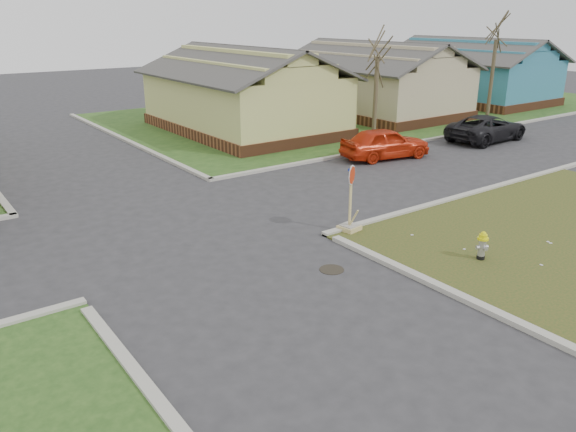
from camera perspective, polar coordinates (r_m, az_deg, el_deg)
ground at (r=13.75m, az=-3.99°, el=-7.04°), size 120.00×120.00×0.00m
verge_far_right at (r=40.69m, az=9.13°, el=10.80°), size 37.00×19.00×0.05m
curbs at (r=17.86m, az=-12.54°, el=-1.01°), size 80.00×40.00×0.12m
manhole at (r=14.55m, az=4.46°, el=-5.44°), size 0.64×0.64×0.01m
side_house_yellow at (r=31.83m, az=-4.62°, el=12.47°), size 7.60×11.60×4.70m
side_house_tan at (r=37.96m, az=8.73°, el=13.49°), size 7.60×11.60×4.70m
side_house_teal at (r=45.48m, az=18.08°, el=13.78°), size 7.60×11.60×4.70m
tree_mid_right at (r=29.33m, az=8.86°, el=11.61°), size 0.22×0.22×4.20m
tree_far_right at (r=37.13m, az=19.96°, el=12.81°), size 0.22×0.22×4.76m
fire_hydrant at (r=15.71m, az=19.13°, el=-2.70°), size 0.29×0.29×0.78m
stop_sign at (r=16.94m, az=6.30°, el=-0.03°), size 0.58×0.56×2.03m
red_sedan at (r=26.04m, az=9.85°, el=7.32°), size 4.40×2.44×1.41m
dark_pickup at (r=31.15m, az=19.57°, el=8.42°), size 4.90×2.41×1.34m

